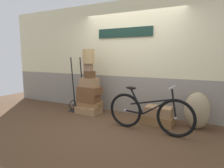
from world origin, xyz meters
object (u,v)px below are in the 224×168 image
at_px(wicker_basket, 89,56).
at_px(luggage_trolley, 77,97).
at_px(suitcase_5, 90,75).
at_px(bicycle, 149,113).
at_px(suitcase_6, 88,67).
at_px(suitcase_4, 89,82).
at_px(suitcase_0, 89,110).
at_px(burlap_sack, 197,111).
at_px(suitcase_8, 159,111).
at_px(suitcase_3, 90,90).
at_px(suitcase_1, 91,104).
at_px(suitcase_2, 89,98).
at_px(suitcase_7, 158,119).

height_order(wicker_basket, luggage_trolley, wicker_basket).
relative_size(suitcase_5, bicycle, 0.15).
relative_size(suitcase_5, suitcase_6, 1.27).
distance_m(suitcase_4, bicycle, 1.83).
relative_size(suitcase_4, suitcase_5, 1.75).
relative_size(suitcase_0, suitcase_4, 1.35).
xyz_separation_m(wicker_basket, burlap_sack, (2.50, 0.09, -1.07)).
height_order(suitcase_8, burlap_sack, burlap_sack).
height_order(suitcase_0, suitcase_3, suitcase_3).
bearing_deg(suitcase_5, suitcase_6, 172.45).
height_order(suitcase_1, suitcase_3, suitcase_3).
height_order(suitcase_1, luggage_trolley, luggage_trolley).
bearing_deg(suitcase_1, suitcase_2, -158.92).
distance_m(suitcase_5, suitcase_6, 0.19).
bearing_deg(luggage_trolley, suitcase_0, -12.20).
bearing_deg(luggage_trolley, bicycle, -14.97).
relative_size(suitcase_2, suitcase_4, 1.16).
distance_m(luggage_trolley, bicycle, 2.19).
relative_size(suitcase_4, bicycle, 0.26).
distance_m(suitcase_8, wicker_basket, 2.11).
height_order(suitcase_3, suitcase_6, suitcase_6).
bearing_deg(suitcase_3, suitcase_7, 3.64).
distance_m(suitcase_0, suitcase_5, 0.90).
relative_size(suitcase_1, luggage_trolley, 0.41).
bearing_deg(wicker_basket, suitcase_4, 109.88).
distance_m(suitcase_1, suitcase_8, 1.75).
height_order(burlap_sack, bicycle, bicycle).
height_order(suitcase_5, suitcase_6, suitcase_6).
relative_size(suitcase_3, suitcase_7, 0.87).
relative_size(suitcase_4, luggage_trolley, 0.31).
bearing_deg(bicycle, suitcase_8, 80.94).
xyz_separation_m(suitcase_6, burlap_sack, (2.52, 0.09, -0.80)).
bearing_deg(burlap_sack, bicycle, -143.62).
xyz_separation_m(suitcase_3, suitcase_8, (1.77, -0.05, -0.30)).
height_order(luggage_trolley, bicycle, luggage_trolley).
relative_size(luggage_trolley, bicycle, 0.83).
relative_size(suitcase_3, suitcase_6, 2.87).
relative_size(suitcase_2, suitcase_8, 0.95).
bearing_deg(burlap_sack, suitcase_8, -170.81).
bearing_deg(suitcase_0, suitcase_1, 53.28).
distance_m(suitcase_2, burlap_sack, 2.52).
bearing_deg(suitcase_2, suitcase_7, -1.08).
relative_size(suitcase_7, wicker_basket, 1.91).
bearing_deg(suitcase_0, bicycle, -13.32).
xyz_separation_m(suitcase_1, suitcase_7, (1.73, -0.00, -0.14)).
xyz_separation_m(suitcase_4, luggage_trolley, (-0.42, 0.05, -0.43)).
xyz_separation_m(suitcase_0, suitcase_6, (-0.00, 0.03, 1.08)).
xyz_separation_m(suitcase_2, bicycle, (1.71, -0.50, -0.03)).
xyz_separation_m(burlap_sack, bicycle, (-0.81, -0.59, -0.00)).
distance_m(suitcase_2, suitcase_5, 0.60).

